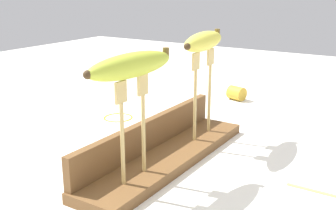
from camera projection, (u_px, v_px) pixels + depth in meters
The scene contains 9 objects.
ground_plane at pixel (168, 162), 0.86m from camera, with size 3.00×3.00×0.00m, color white.
wooden_board at pixel (168, 157), 0.85m from camera, with size 0.48×0.11×0.02m, color brown.
board_backstop at pixel (149, 134), 0.86m from camera, with size 0.47×0.02×0.06m, color brown.
fork_stand_left at pixel (133, 119), 0.71m from camera, with size 0.09×0.01×0.18m.
fork_stand_right at pixel (203, 86), 0.92m from camera, with size 0.09×0.01×0.19m.
banana_raised_left at pixel (132, 65), 0.69m from camera, with size 0.20×0.06×0.04m.
banana_raised_right at pixel (204, 41), 0.89m from camera, with size 0.18×0.06×0.04m.
banana_chunk_near at pixel (236, 93), 1.30m from camera, with size 0.05×0.06×0.04m.
wire_coil at pixel (118, 117), 1.13m from camera, with size 0.08×0.08×0.00m, color gold.
Camera 1 is at (-0.67, -0.42, 0.35)m, focal length 45.00 mm.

